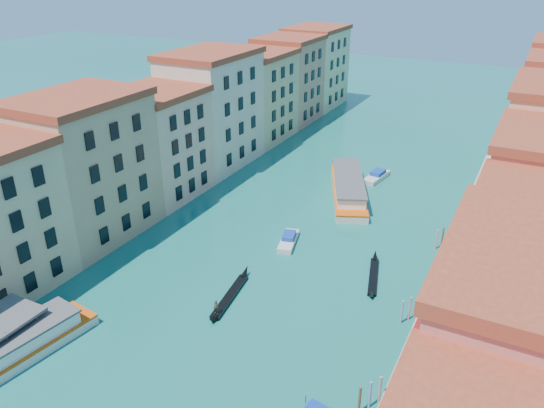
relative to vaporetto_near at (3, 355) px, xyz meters
The scene contains 9 objects.
left_bank_palazzos 51.92m from the vaporetto_near, 103.55° to the left, with size 12.80×128.40×21.00m.
quay 61.72m from the vaporetto_near, 54.31° to the left, with size 4.00×140.00×1.00m, color #A89E87.
mooring_poles_right 35.91m from the vaporetto_near, 22.82° to the left, with size 1.44×54.24×3.20m.
vaporetto_near is the anchor object (origin of this frame).
vaporetto_far 55.96m from the vaporetto_near, 73.62° to the left, with size 12.98×21.64×3.19m.
gondola_fore 23.88m from the vaporetto_near, 55.24° to the left, with size 2.56×11.69×2.33m.
gondola_far 41.60m from the vaporetto_near, 49.29° to the left, with size 3.51×10.60×1.52m.
motorboat_mid 37.20m from the vaporetto_near, 67.79° to the left, with size 3.42×6.47×1.28m.
motorboat_far 65.05m from the vaporetto_near, 73.91° to the left, with size 3.24×7.25×1.45m.
Camera 1 is at (27.37, -8.74, 36.25)m, focal length 35.00 mm.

